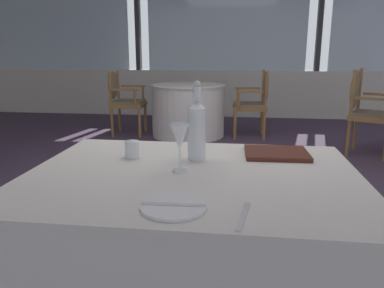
{
  "coord_description": "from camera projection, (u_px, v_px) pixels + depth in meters",
  "views": [
    {
      "loc": [
        0.28,
        -2.9,
        1.21
      ],
      "look_at": [
        0.09,
        -1.44,
        0.84
      ],
      "focal_mm": 34.99,
      "sensor_mm": 36.0,
      "label": 1
    }
  ],
  "objects": [
    {
      "name": "side_plate",
      "position": [
        174.0,
        206.0,
        1.15
      ],
      "size": [
        0.21,
        0.21,
        0.01
      ],
      "primitive_type": "cylinder",
      "color": "white",
      "rests_on": "foreground_table"
    },
    {
      "name": "butter_knife",
      "position": [
        174.0,
        205.0,
        1.15
      ],
      "size": [
        0.2,
        0.03,
        0.0
      ],
      "primitive_type": "cube",
      "rotation": [
        0.0,
        0.0,
        0.04
      ],
      "color": "silver",
      "rests_on": "foreground_table"
    },
    {
      "name": "dining_chair_0_0",
      "position": [
        365.0,
        105.0,
        4.36
      ],
      "size": [
        0.62,
        0.64,
        1.0
      ],
      "rotation": [
        0.0,
        0.0,
        5.82
      ],
      "color": "olive",
      "rests_on": "ground_plane"
    },
    {
      "name": "dining_chair_1_0",
      "position": [
        256.0,
        99.0,
        5.26
      ],
      "size": [
        0.48,
        0.55,
        0.94
      ],
      "rotation": [
        0.0,
        0.0,
        3.18
      ],
      "color": "olive",
      "rests_on": "ground_plane"
    },
    {
      "name": "wine_glass",
      "position": [
        180.0,
        138.0,
        1.47
      ],
      "size": [
        0.08,
        0.08,
        0.19
      ],
      "color": "white",
      "rests_on": "foreground_table"
    },
    {
      "name": "foreground_table",
      "position": [
        193.0,
        256.0,
        1.57
      ],
      "size": [
        1.31,
        0.99,
        0.74
      ],
      "color": "white",
      "rests_on": "ground_plane"
    },
    {
      "name": "menu_book",
      "position": [
        276.0,
        153.0,
        1.72
      ],
      "size": [
        0.29,
        0.24,
        0.02
      ],
      "primitive_type": "cube",
      "rotation": [
        0.0,
        0.0,
        0.04
      ],
      "color": "#512319",
      "rests_on": "foreground_table"
    },
    {
      "name": "water_tumbler",
      "position": [
        132.0,
        149.0,
        1.68
      ],
      "size": [
        0.07,
        0.07,
        0.07
      ],
      "primitive_type": "cylinder",
      "color": "white",
      "rests_on": "foreground_table"
    },
    {
      "name": "ground_plane",
      "position": [
        203.0,
        199.0,
        3.12
      ],
      "size": [
        14.16,
        14.16,
        0.0
      ],
      "primitive_type": "plane",
      "color": "#47384C"
    },
    {
      "name": "window_wall_far",
      "position": [
        226.0,
        51.0,
        6.77
      ],
      "size": [
        10.29,
        0.14,
        2.98
      ],
      "color": "silver",
      "rests_on": "ground_plane"
    },
    {
      "name": "background_table_1",
      "position": [
        188.0,
        110.0,
        5.39
      ],
      "size": [
        1.07,
        1.07,
        0.74
      ],
      "color": "white",
      "rests_on": "ground_plane"
    },
    {
      "name": "dining_chair_1_1",
      "position": [
        123.0,
        97.0,
        5.43
      ],
      "size": [
        0.48,
        0.55,
        0.92
      ],
      "rotation": [
        0.0,
        0.0,
        6.32
      ],
      "color": "olive",
      "rests_on": "ground_plane"
    },
    {
      "name": "dinner_fork",
      "position": [
        243.0,
        216.0,
        1.09
      ],
      "size": [
        0.05,
        0.19,
        0.0
      ],
      "primitive_type": "cube",
      "rotation": [
        0.0,
        0.0,
        1.43
      ],
      "color": "silver",
      "rests_on": "foreground_table"
    },
    {
      "name": "water_bottle",
      "position": [
        197.0,
        128.0,
        1.63
      ],
      "size": [
        0.08,
        0.08,
        0.35
      ],
      "color": "white",
      "rests_on": "foreground_table"
    }
  ]
}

